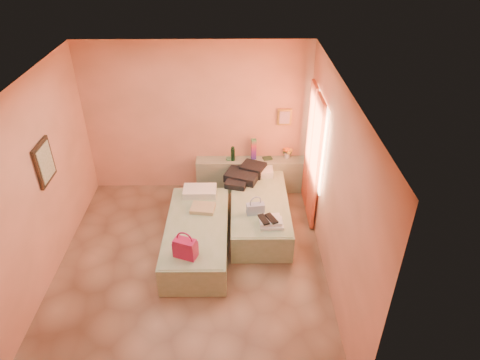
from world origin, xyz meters
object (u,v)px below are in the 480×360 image
object	(u,v)px
headboard_ledge	(251,175)
bed_left	(197,237)
bed_right	(259,211)
blue_handbag	(255,209)
water_bottle	(233,154)
green_book	(267,158)
flower_vase	(288,152)
magenta_handbag	(185,248)
towel_stack	(271,222)

from	to	relation	value
headboard_ledge	bed_left	world-z (taller)	headboard_ledge
bed_right	blue_handbag	bearing A→B (deg)	-102.48
water_bottle	green_book	distance (m)	0.65
headboard_ledge	bed_left	xyz separation A→B (m)	(-0.90, -1.70, -0.08)
water_bottle	flower_vase	distance (m)	1.01
bed_left	water_bottle	bearing A→B (deg)	71.97
green_book	blue_handbag	bearing A→B (deg)	-116.11
headboard_ledge	blue_handbag	xyz separation A→B (m)	(0.01, -1.44, 0.27)
water_bottle	headboard_ledge	bearing A→B (deg)	2.61
headboard_ledge	water_bottle	size ratio (longest dim) A/B	7.58
green_book	magenta_handbag	world-z (taller)	magenta_handbag
flower_vase	blue_handbag	xyz separation A→B (m)	(-0.65, -1.52, -0.18)
green_book	magenta_handbag	size ratio (longest dim) A/B	0.52
water_bottle	blue_handbag	bearing A→B (deg)	-75.96
headboard_ledge	flower_vase	distance (m)	0.80
flower_vase	magenta_handbag	size ratio (longest dim) A/B	0.77
green_book	bed_right	bearing A→B (deg)	-115.46
water_bottle	blue_handbag	xyz separation A→B (m)	(0.36, -1.43, -0.19)
headboard_ledge	flower_vase	world-z (taller)	flower_vase
bed_right	towel_stack	size ratio (longest dim) A/B	5.71
bed_left	green_book	distance (m)	2.14
bed_left	magenta_handbag	size ratio (longest dim) A/B	6.32
bed_left	towel_stack	world-z (taller)	towel_stack
flower_vase	magenta_handbag	bearing A→B (deg)	-123.71
bed_right	flower_vase	distance (m)	1.36
green_book	towel_stack	distance (m)	1.76
green_book	magenta_handbag	xyz separation A→B (m)	(-1.28, -2.43, -0.02)
flower_vase	towel_stack	distance (m)	1.87
bed_right	blue_handbag	world-z (taller)	blue_handbag
water_bottle	magenta_handbag	distance (m)	2.48
headboard_ledge	water_bottle	distance (m)	0.58
green_book	flower_vase	world-z (taller)	flower_vase
flower_vase	blue_handbag	bearing A→B (deg)	-113.28
blue_handbag	water_bottle	bearing A→B (deg)	95.95
green_book	flower_vase	xyz separation A→B (m)	(0.37, 0.05, 0.11)
headboard_ledge	bed_right	bearing A→B (deg)	-84.58
green_book	magenta_handbag	distance (m)	2.75
magenta_handbag	towel_stack	size ratio (longest dim) A/B	0.90
bed_left	magenta_handbag	xyz separation A→B (m)	(-0.09, -0.70, 0.40)
headboard_ledge	bed_right	xyz separation A→B (m)	(0.10, -1.05, -0.08)
bed_right	water_bottle	distance (m)	1.25
magenta_handbag	water_bottle	bearing A→B (deg)	95.59
bed_left	flower_vase	size ratio (longest dim) A/B	8.20
blue_handbag	headboard_ledge	bearing A→B (deg)	82.37
flower_vase	blue_handbag	distance (m)	1.66
flower_vase	bed_right	bearing A→B (deg)	-116.67
green_book	flower_vase	distance (m)	0.39
towel_stack	headboard_ledge	bearing A→B (deg)	98.02
headboard_ledge	magenta_handbag	xyz separation A→B (m)	(-0.99, -2.40, 0.32)
bed_left	magenta_handbag	world-z (taller)	magenta_handbag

